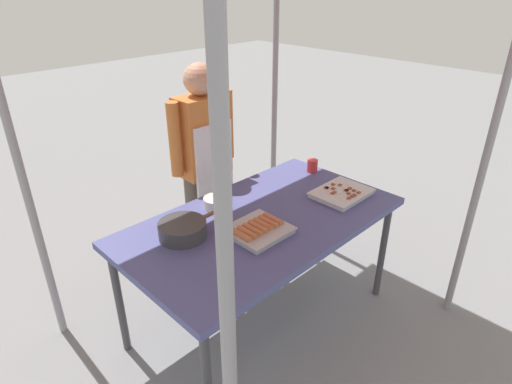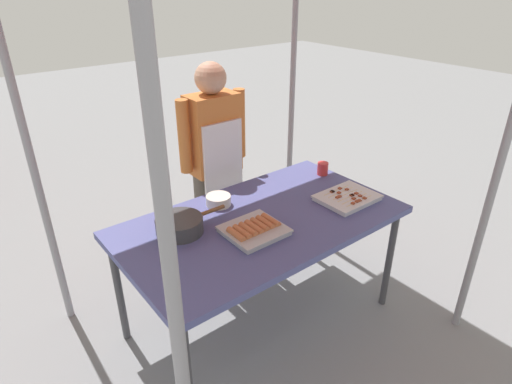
{
  "view_description": "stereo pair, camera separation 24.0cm",
  "coord_description": "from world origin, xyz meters",
  "views": [
    {
      "loc": [
        -1.51,
        -1.47,
        2.0
      ],
      "look_at": [
        0.0,
        0.05,
        0.9
      ],
      "focal_mm": 30.21,
      "sensor_mm": 36.0,
      "label": 1
    },
    {
      "loc": [
        -1.33,
        -1.63,
        2.0
      ],
      "look_at": [
        0.0,
        0.05,
        0.9
      ],
      "focal_mm": 30.21,
      "sensor_mm": 36.0,
      "label": 2
    }
  ],
  "objects": [
    {
      "name": "ground_plane",
      "position": [
        0.0,
        0.0,
        0.0
      ],
      "size": [
        18.0,
        18.0,
        0.0
      ],
      "primitive_type": "plane",
      "color": "slate"
    },
    {
      "name": "stall_table",
      "position": [
        0.0,
        0.0,
        0.7
      ],
      "size": [
        1.6,
        0.9,
        0.75
      ],
      "color": "#4C518C",
      "rests_on": "ground"
    },
    {
      "name": "tray_grilled_sausages",
      "position": [
        -0.13,
        -0.09,
        0.77
      ],
      "size": [
        0.31,
        0.29,
        0.06
      ],
      "color": "#ADADB2",
      "rests_on": "stall_table"
    },
    {
      "name": "tray_meat_skewers",
      "position": [
        0.55,
        -0.15,
        0.77
      ],
      "size": [
        0.35,
        0.28,
        0.04
      ],
      "color": "silver",
      "rests_on": "stall_table"
    },
    {
      "name": "cooking_wok",
      "position": [
        -0.43,
        0.16,
        0.8
      ],
      "size": [
        0.41,
        0.25,
        0.09
      ],
      "color": "#38383A",
      "rests_on": "stall_table"
    },
    {
      "name": "condiment_bowl",
      "position": [
        -0.1,
        0.29,
        0.78
      ],
      "size": [
        0.15,
        0.15,
        0.06
      ],
      "primitive_type": "cylinder",
      "color": "silver",
      "rests_on": "stall_table"
    },
    {
      "name": "drink_cup_near_edge",
      "position": [
        0.71,
        0.21,
        0.79
      ],
      "size": [
        0.07,
        0.07,
        0.09
      ],
      "primitive_type": "cylinder",
      "color": "red",
      "rests_on": "stall_table"
    },
    {
      "name": "vendor_woman",
      "position": [
        0.15,
        0.7,
        0.88
      ],
      "size": [
        0.52,
        0.22,
        1.5
      ],
      "rotation": [
        0.0,
        0.0,
        3.14
      ],
      "color": "#595147",
      "rests_on": "ground"
    }
  ]
}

